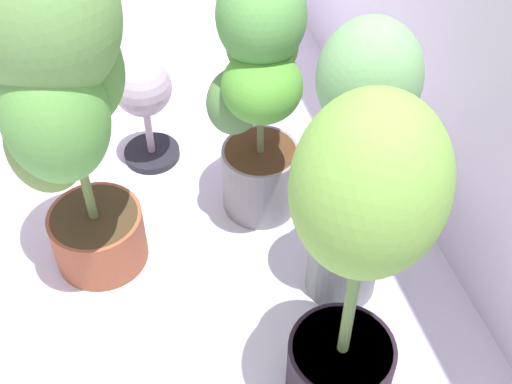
{
  "coord_description": "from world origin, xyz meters",
  "views": [
    {
      "loc": [
        1.06,
        -0.01,
        1.58
      ],
      "look_at": [
        -0.07,
        0.31,
        0.35
      ],
      "focal_mm": 49.1,
      "sensor_mm": 36.0,
      "label": 1
    }
  ],
  "objects_px": {
    "potted_plant_back_right": "(358,244)",
    "floor_fan": "(144,97)",
    "potted_plant_front_left": "(59,89)",
    "potted_plant_back_center": "(358,150)",
    "potted_plant_back_left": "(259,86)"
  },
  "relations": [
    {
      "from": "potted_plant_back_center",
      "to": "potted_plant_front_left",
      "type": "bearing_deg",
      "value": -112.91
    },
    {
      "from": "potted_plant_back_left",
      "to": "floor_fan",
      "type": "distance_m",
      "value": 0.46
    },
    {
      "from": "floor_fan",
      "to": "potted_plant_front_left",
      "type": "bearing_deg",
      "value": -168.21
    },
    {
      "from": "potted_plant_back_center",
      "to": "potted_plant_back_right",
      "type": "distance_m",
      "value": 0.33
    },
    {
      "from": "potted_plant_front_left",
      "to": "potted_plant_back_right",
      "type": "bearing_deg",
      "value": 41.49
    },
    {
      "from": "potted_plant_back_center",
      "to": "floor_fan",
      "type": "distance_m",
      "value": 0.8
    },
    {
      "from": "potted_plant_back_left",
      "to": "potted_plant_front_left",
      "type": "bearing_deg",
      "value": -81.44
    },
    {
      "from": "potted_plant_back_center",
      "to": "floor_fan",
      "type": "height_order",
      "value": "potted_plant_back_center"
    },
    {
      "from": "potted_plant_back_right",
      "to": "potted_plant_front_left",
      "type": "height_order",
      "value": "potted_plant_front_left"
    },
    {
      "from": "potted_plant_front_left",
      "to": "potted_plant_back_left",
      "type": "bearing_deg",
      "value": 98.56
    },
    {
      "from": "potted_plant_back_right",
      "to": "floor_fan",
      "type": "relative_size",
      "value": 2.44
    },
    {
      "from": "potted_plant_back_left",
      "to": "potted_plant_back_center",
      "type": "bearing_deg",
      "value": 22.08
    },
    {
      "from": "potted_plant_back_center",
      "to": "potted_plant_back_left",
      "type": "xyz_separation_m",
      "value": [
        -0.34,
        -0.14,
        -0.04
      ]
    },
    {
      "from": "floor_fan",
      "to": "potted_plant_back_right",
      "type": "bearing_deg",
      "value": -121.62
    },
    {
      "from": "potted_plant_back_right",
      "to": "potted_plant_front_left",
      "type": "bearing_deg",
      "value": -138.51
    }
  ]
}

